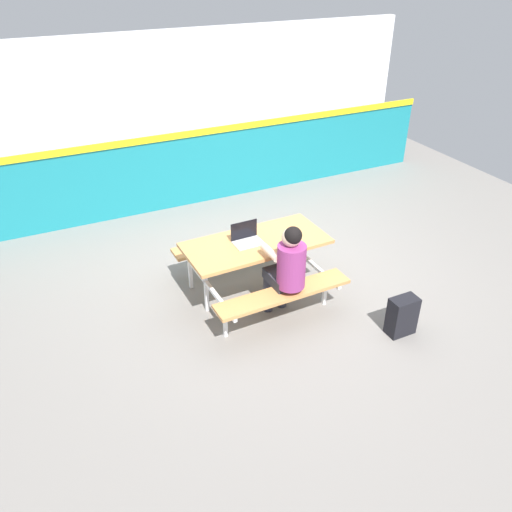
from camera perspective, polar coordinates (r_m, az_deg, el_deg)
ground_plane at (r=6.35m, az=3.58°, el=-3.43°), size 10.00×10.00×0.02m
accent_backdrop at (r=8.10m, az=-5.92°, el=14.27°), size 8.00×0.14×2.60m
picnic_table_main at (r=5.86m, az=0.00°, el=0.18°), size 1.63×1.59×0.74m
student_nearer at (r=5.41m, az=3.47°, el=-1.10°), size 0.37×0.53×1.21m
laptop_silver at (r=5.74m, az=-1.03°, el=1.96°), size 0.33×0.23×0.22m
backpack_dark at (r=5.72m, az=15.75°, el=-6.37°), size 0.30×0.22×0.44m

